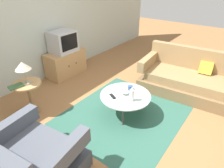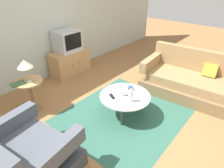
% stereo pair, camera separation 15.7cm
% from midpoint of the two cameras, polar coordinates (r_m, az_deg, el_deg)
% --- Properties ---
extents(ground_plane, '(16.00, 16.00, 0.00)m').
position_cam_midpoint_polar(ground_plane, '(3.35, 2.28, -10.17)').
color(ground_plane, olive).
extents(back_wall, '(9.00, 0.12, 2.70)m').
position_cam_midpoint_polar(back_wall, '(4.46, -24.73, 16.95)').
color(back_wall, '#B2BCB2').
rests_on(back_wall, ground).
extents(area_rug, '(2.03, 1.83, 0.00)m').
position_cam_midpoint_polar(area_rug, '(3.43, 2.45, -9.01)').
color(area_rug, '#2D5B4C').
rests_on(area_rug, ground).
extents(armchair, '(1.04, 1.12, 0.87)m').
position_cam_midpoint_polar(armchair, '(2.56, -24.92, -20.33)').
color(armchair, '#3E424B').
rests_on(armchair, ground).
extents(couch, '(1.05, 1.93, 0.87)m').
position_cam_midpoint_polar(couch, '(4.17, 20.74, 1.21)').
color(couch, brown).
rests_on(couch, ground).
extents(coffee_table, '(0.84, 0.84, 0.41)m').
position_cam_midpoint_polar(coffee_table, '(3.21, 2.57, -3.76)').
color(coffee_table, '#B2C6C1').
rests_on(coffee_table, ground).
extents(side_table, '(0.47, 0.47, 0.58)m').
position_cam_midpoint_polar(side_table, '(3.58, -24.75, -2.10)').
color(side_table, tan).
rests_on(side_table, ground).
extents(tv_stand, '(0.93, 0.49, 0.58)m').
position_cam_midpoint_polar(tv_stand, '(4.79, -14.48, 6.02)').
color(tv_stand, tan).
rests_on(tv_stand, ground).
extents(television, '(0.56, 0.47, 0.48)m').
position_cam_midpoint_polar(television, '(4.61, -15.38, 12.08)').
color(television, '#B7B7BC').
rests_on(television, tv_stand).
extents(table_lamp, '(0.25, 0.25, 0.38)m').
position_cam_midpoint_polar(table_lamp, '(3.37, -26.28, 4.61)').
color(table_lamp, '#9E937A').
rests_on(table_lamp, side_table).
extents(vase, '(0.07, 0.07, 0.25)m').
position_cam_midpoint_polar(vase, '(2.99, 4.46, -3.09)').
color(vase, white).
rests_on(vase, coffee_table).
extents(mug, '(0.12, 0.08, 0.08)m').
position_cam_midpoint_polar(mug, '(3.32, 4.10, -1.11)').
color(mug, '#335184').
rests_on(mug, coffee_table).
extents(bowl, '(0.13, 0.13, 0.04)m').
position_cam_midpoint_polar(bowl, '(3.20, 2.42, -2.74)').
color(bowl, silver).
rests_on(bowl, coffee_table).
extents(tv_remote_dark, '(0.11, 0.15, 0.02)m').
position_cam_midpoint_polar(tv_remote_dark, '(3.14, -1.26, -3.69)').
color(tv_remote_dark, black).
rests_on(tv_remote_dark, coffee_table).
extents(book, '(0.24, 0.17, 0.03)m').
position_cam_midpoint_polar(book, '(3.46, -27.84, -0.63)').
color(book, '#3D663D').
rests_on(book, side_table).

